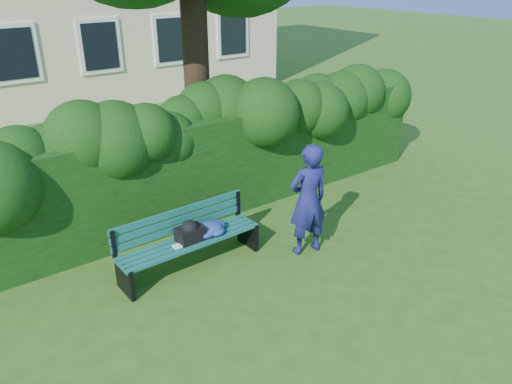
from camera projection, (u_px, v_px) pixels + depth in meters
ground at (279, 260)px, 7.76m from camera, size 80.00×80.00×0.00m
hedge at (203, 165)px, 8.99m from camera, size 10.00×1.00×1.80m
park_bench at (193, 236)px, 7.45m from camera, size 2.24×0.60×0.89m
man_reading at (308, 200)px, 7.64m from camera, size 0.72×0.53×1.81m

